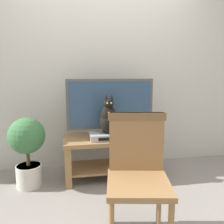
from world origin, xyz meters
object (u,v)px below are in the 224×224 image
(wooden_chair, at_px, (137,167))
(potted_plant, at_px, (27,146))
(tv_stand, at_px, (111,149))
(cat, at_px, (108,119))
(tv, at_px, (110,105))
(media_box, at_px, (108,136))
(book_stack, at_px, (141,133))

(wooden_chair, height_order, potted_plant, wooden_chair)
(tv_stand, xyz_separation_m, cat, (-0.05, -0.09, 0.39))
(tv, relative_size, media_box, 2.44)
(cat, xyz_separation_m, book_stack, (0.41, 0.09, -0.20))
(cat, relative_size, wooden_chair, 0.48)
(wooden_chair, bearing_deg, potted_plant, 135.49)
(book_stack, relative_size, potted_plant, 0.25)
(tv_stand, distance_m, potted_plant, 0.95)
(tv_stand, distance_m, tv, 0.52)
(potted_plant, bearing_deg, media_box, 0.71)
(media_box, bearing_deg, potted_plant, -179.29)
(tv, bearing_deg, book_stack, -10.41)
(wooden_chair, distance_m, potted_plant, 1.34)
(tv, distance_m, cat, 0.20)
(potted_plant, bearing_deg, wooden_chair, -44.51)
(tv, bearing_deg, media_box, -109.66)
(wooden_chair, relative_size, book_stack, 4.88)
(tv, distance_m, book_stack, 0.49)
(media_box, height_order, wooden_chair, wooden_chair)
(tv_stand, xyz_separation_m, wooden_chair, (0.02, -1.02, 0.20))
(cat, height_order, potted_plant, cat)
(tv, relative_size, cat, 2.30)
(cat, distance_m, potted_plant, 0.92)
(tv_stand, height_order, cat, cat)
(book_stack, bearing_deg, media_box, -169.72)
(tv, distance_m, potted_plant, 1.02)
(media_box, relative_size, wooden_chair, 0.45)
(wooden_chair, bearing_deg, cat, 94.12)
(media_box, xyz_separation_m, cat, (0.00, -0.01, 0.20))
(cat, height_order, wooden_chair, cat)
(tv, distance_m, wooden_chair, 1.13)
(cat, xyz_separation_m, wooden_chair, (0.07, -0.93, -0.19))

